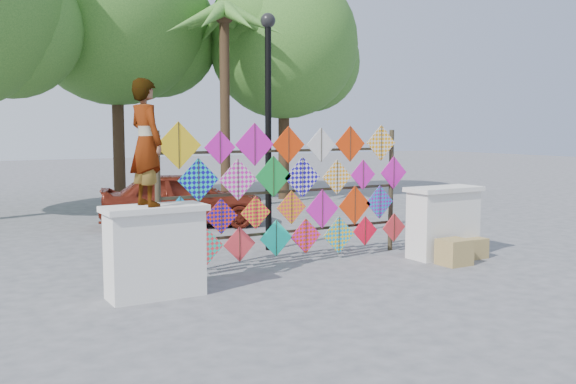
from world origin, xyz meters
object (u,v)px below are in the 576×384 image
object	(u,v)px
vendor_woman	(146,143)
sedan	(183,199)
kite_rack	(291,192)
lamppost	(268,109)

from	to	relation	value
vendor_woman	sedan	bearing A→B (deg)	-36.36
kite_rack	vendor_woman	world-z (taller)	vendor_woman
kite_rack	vendor_woman	distance (m)	3.13
sedan	lamppost	xyz separation A→B (m)	(0.31, -3.63, 2.03)
kite_rack	lamppost	world-z (taller)	lamppost
sedan	vendor_woman	bearing A→B (deg)	171.99
vendor_woman	lamppost	xyz separation A→B (m)	(3.09, 2.20, 0.55)
sedan	kite_rack	bearing A→B (deg)	-161.81
vendor_woman	sedan	size ratio (longest dim) A/B	0.45
kite_rack	lamppost	distance (m)	1.95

